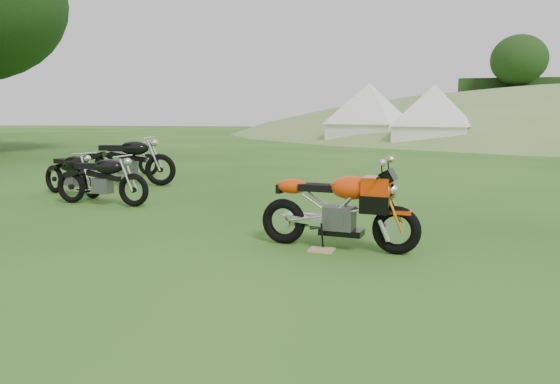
% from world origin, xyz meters
% --- Properties ---
extents(ground, '(120.00, 120.00, 0.00)m').
position_xyz_m(ground, '(0.00, 0.00, 0.00)').
color(ground, '#204E10').
rests_on(ground, ground).
extents(sport_motorcycle, '(1.78, 0.71, 1.04)m').
position_xyz_m(sport_motorcycle, '(1.20, -0.25, 0.52)').
color(sport_motorcycle, red).
rests_on(sport_motorcycle, ground).
extents(plywood_board, '(0.29, 0.24, 0.02)m').
position_xyz_m(plywood_board, '(1.05, -0.40, 0.01)').
color(plywood_board, tan).
rests_on(plywood_board, ground).
extents(vintage_moto_a, '(1.72, 0.55, 0.89)m').
position_xyz_m(vintage_moto_a, '(-2.94, 1.83, 0.45)').
color(vintage_moto_a, black).
rests_on(vintage_moto_a, ground).
extents(vintage_moto_b, '(2.11, 0.65, 1.09)m').
position_xyz_m(vintage_moto_b, '(-3.79, 4.23, 0.55)').
color(vintage_moto_b, black).
rests_on(vintage_moto_b, ground).
extents(vintage_moto_c, '(1.66, 1.00, 0.87)m').
position_xyz_m(vintage_moto_c, '(-4.02, 2.65, 0.43)').
color(vintage_moto_c, black).
rests_on(vintage_moto_c, ground).
extents(vintage_moto_d, '(1.66, 0.39, 0.87)m').
position_xyz_m(vintage_moto_d, '(-4.75, 6.00, 0.44)').
color(vintage_moto_d, black).
rests_on(vintage_moto_d, ground).
extents(tent_left, '(4.19, 4.19, 2.89)m').
position_xyz_m(tent_left, '(0.09, 22.14, 1.44)').
color(tent_left, white).
rests_on(tent_left, ground).
extents(tent_mid, '(3.73, 3.73, 2.75)m').
position_xyz_m(tent_mid, '(3.18, 19.87, 1.37)').
color(tent_mid, white).
rests_on(tent_mid, ground).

